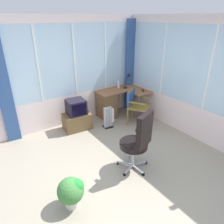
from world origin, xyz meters
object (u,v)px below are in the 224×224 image
potted_plant (71,191)px  desk_lamp (129,78)px  spray_bottle (119,84)px  office_chair (138,139)px  tv_remote (143,91)px  space_heater (109,117)px  desk (109,103)px  tv_on_stand (77,116)px  wooden_armchair (135,102)px

potted_plant → desk_lamp: bearing=37.6°
spray_bottle → office_chair: office_chair is taller
desk_lamp → tv_remote: (0.15, -0.42, -0.26)m
space_heater → desk: bearing=55.1°
desk → tv_on_stand: (-1.01, -0.10, -0.06)m
office_chair → wooden_armchair: bearing=51.2°
desk → office_chair: bearing=-111.3°
tv_remote → spray_bottle: size_ratio=0.69×
space_heater → spray_bottle: bearing=39.3°
tv_remote → potted_plant: (-2.89, -1.69, -0.45)m
wooden_armchair → potted_plant: bearing=-148.6°
tv_remote → wooden_armchair: bearing=-126.8°
desk_lamp → office_chair: 2.51m
wooden_armchair → tv_on_stand: 1.47m
desk_lamp → office_chair: bearing=-125.1°
desk → space_heater: 0.60m
office_chair → space_heater: bearing=73.4°
desk_lamp → tv_on_stand: 1.77m
tv_on_stand → spray_bottle: bearing=8.7°
tv_on_stand → wooden_armchair: bearing=-22.2°
spray_bottle → potted_plant: (-2.51, -2.26, -0.55)m
desk_lamp → wooden_armchair: 0.80m
desk_lamp → tv_remote: size_ratio=2.78×
wooden_armchair → spray_bottle: bearing=85.5°
spray_bottle → wooden_armchair: size_ratio=0.25×
office_chair → tv_on_stand: size_ratio=1.50×
office_chair → tv_remote: bearing=45.6°
desk_lamp → office_chair: (-1.43, -2.03, -0.36)m
space_heater → tv_on_stand: bearing=150.5°
office_chair → potted_plant: 1.35m
office_chair → space_heater: 1.70m
tv_remote → office_chair: size_ratio=0.13×
desk_lamp → tv_remote: 0.52m
desk_lamp → potted_plant: size_ratio=0.86×
tv_on_stand → potted_plant: 2.32m
spray_bottle → tv_on_stand: size_ratio=0.29×
tv_on_stand → office_chair: bearing=-84.1°
tv_remote → space_heater: tv_remote is taller
desk → potted_plant: desk is taller
spray_bottle → office_chair: (-1.20, -2.19, -0.19)m
tv_on_stand → space_heater: size_ratio=1.41×
wooden_armchair → office_chair: (-1.14, -1.42, 0.07)m
desk_lamp → space_heater: size_ratio=0.78×
tv_on_stand → space_heater: (0.68, -0.38, -0.06)m
desk_lamp → tv_on_stand: desk_lamp is taller
wooden_armchair → tv_on_stand: bearing=157.8°
spray_bottle → space_heater: bearing=-140.7°
spray_bottle → potted_plant: size_ratio=0.45×
wooden_armchair → office_chair: 1.83m
wooden_armchair → tv_remote: bearing=23.4°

